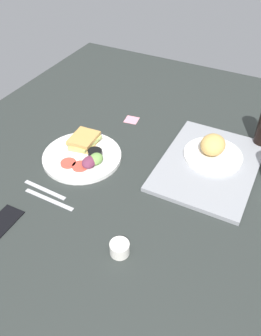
% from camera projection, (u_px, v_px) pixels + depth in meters
% --- Properties ---
extents(ground_plane, '(1.90, 1.50, 0.03)m').
position_uv_depth(ground_plane, '(126.00, 174.00, 1.25)').
color(ground_plane, '#282D2B').
extents(serving_tray, '(0.45, 0.33, 0.02)m').
position_uv_depth(serving_tray, '(209.00, 165.00, 1.25)').
color(serving_tray, gray).
rests_on(serving_tray, ground_plane).
extents(bread_plate_near, '(0.21, 0.21, 0.08)m').
position_uv_depth(bread_plate_near, '(213.00, 150.00, 1.26)').
color(bread_plate_near, white).
rests_on(bread_plate_near, serving_tray).
extents(plate_with_salad, '(0.29, 0.29, 0.05)m').
position_uv_depth(plate_with_salad, '(84.00, 154.00, 1.28)').
color(plate_with_salad, white).
rests_on(plate_with_salad, ground_plane).
extents(espresso_cup, '(0.06, 0.06, 0.04)m').
position_uv_depth(espresso_cup, '(120.00, 248.00, 0.96)').
color(espresso_cup, silver).
rests_on(espresso_cup, ground_plane).
extents(fork, '(0.02, 0.17, 0.01)m').
position_uv_depth(fork, '(45.00, 190.00, 1.16)').
color(fork, '#B7B7BC').
rests_on(fork, ground_plane).
extents(knife, '(0.02, 0.19, 0.01)m').
position_uv_depth(knife, '(49.00, 199.00, 1.13)').
color(knife, '#B7B7BC').
rests_on(knife, ground_plane).
extents(cell_phone, '(0.14, 0.07, 0.01)m').
position_uv_depth(cell_phone, '(0.00, 224.00, 1.05)').
color(cell_phone, black).
rests_on(cell_phone, ground_plane).
extents(sticky_note, '(0.06, 0.06, 0.00)m').
position_uv_depth(sticky_note, '(132.00, 120.00, 1.48)').
color(sticky_note, pink).
rests_on(sticky_note, ground_plane).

